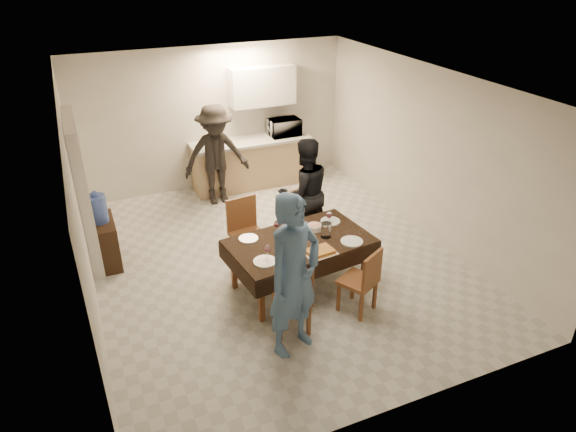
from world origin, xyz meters
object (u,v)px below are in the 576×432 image
water_jug (97,209)px  wine_bottle (295,229)px  console (104,242)px  microwave (284,127)px  water_pitcher (326,230)px  person_far (304,193)px  person_near (294,276)px  dining_table (300,243)px  person_kitchen (216,155)px  savoury_tart (320,251)px

water_jug → wine_bottle: 2.78m
console → microwave: size_ratio=1.28×
water_pitcher → person_far: bearing=79.7°
console → person_far: 2.99m
console → water_pitcher: 3.20m
wine_bottle → person_near: bearing=-114.4°
water_jug → water_pitcher: (2.69, -1.68, -0.07)m
dining_table → microwave: (1.22, 3.39, 0.39)m
person_far → person_kitchen: 2.06m
wine_bottle → person_near: person_near is taller
water_jug → person_far: 2.94m
water_jug → savoury_tart: water_jug is taller
water_pitcher → person_far: 1.12m
water_jug → water_pitcher: water_jug is taller
console → water_pitcher: size_ratio=3.63×
water_jug → person_far: (2.89, -0.58, -0.04)m
wine_bottle → savoury_tart: 0.48m
wine_bottle → person_near: (-0.50, -1.10, 0.09)m
dining_table → person_far: person_far is taller
dining_table → wine_bottle: bearing=128.4°
microwave → person_near: bearing=68.3°
console → water_jug: 0.54m
water_jug → person_far: size_ratio=0.23×
water_jug → person_kitchen: person_kitchen is taller
console → wine_bottle: wine_bottle is taller
wine_bottle → microwave: 3.58m
wine_bottle → water_pitcher: wine_bottle is taller
dining_table → person_far: 1.20m
person_near → person_kitchen: bearing=65.0°
savoury_tart → person_kitchen: 3.35m
person_near → water_pitcher: bearing=27.2°
dining_table → water_jug: (-2.34, 1.63, 0.20)m
water_jug → person_kitchen: bearing=32.3°
dining_table → microwave: bearing=63.6°
savoury_tart → person_far: 1.50m
person_far → person_kitchen: size_ratio=0.95×
console → person_kitchen: (2.08, 1.32, 0.55)m
water_pitcher → savoury_tart: bearing=-127.1°
person_far → person_near: bearing=62.6°
water_pitcher → savoury_tart: 0.42m
microwave → person_kitchen: (-1.47, -0.45, -0.18)m
console → person_near: 3.28m
person_far → water_pitcher: bearing=79.9°
microwave → person_far: bearing=74.1°
savoury_tart → console: bearing=140.5°
wine_bottle → savoury_tart: (0.15, -0.43, -0.14)m
dining_table → microwave: 3.63m
dining_table → water_pitcher: size_ratio=9.52×
person_kitchen → microwave: bearing=17.0°
savoury_tart → person_kitchen: (-0.36, 3.32, 0.15)m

